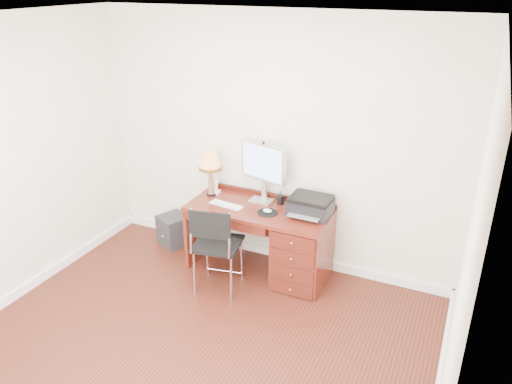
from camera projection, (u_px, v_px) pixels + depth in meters
The scene contains 12 objects.
ground at pixel (192, 349), 4.33m from camera, with size 4.00×4.00×0.00m, color #36130C.
room_shell at pixel (226, 304), 4.84m from camera, with size 4.00×4.00×4.00m.
desk at pixel (287, 243), 5.21m from camera, with size 1.50×0.67×0.75m.
monitor at pixel (263, 165), 5.21m from camera, with size 0.55×0.24×0.64m.
keyboard at pixel (226, 205), 5.25m from camera, with size 0.37×0.11×0.01m, color white.
mouse_pad at pixel (267, 212), 5.08m from camera, with size 0.22×0.22×0.04m.
printer at pixel (310, 205), 5.03m from camera, with size 0.43×0.34×0.19m.
leg_lamp at pixel (210, 163), 5.35m from camera, with size 0.25×0.25×0.51m.
phone at pixel (216, 189), 5.52m from camera, with size 0.08×0.08×0.17m.
pen_cup at pixel (280, 200), 5.27m from camera, with size 0.08×0.08×0.10m, color black.
chair at pixel (214, 240), 4.91m from camera, with size 0.53×0.53×0.96m.
equipment_box at pixel (174, 230), 5.95m from camera, with size 0.31×0.31×0.36m, color black.
Camera 1 is at (1.94, -2.87, 2.99)m, focal length 35.00 mm.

